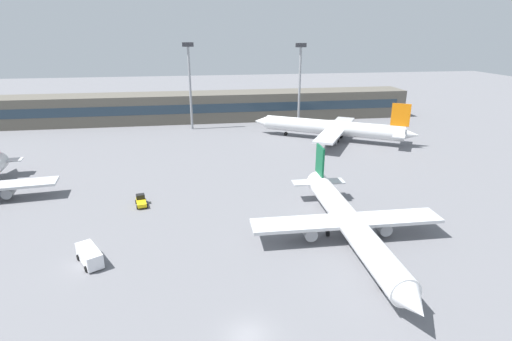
% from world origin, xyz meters
% --- Properties ---
extents(ground_plane, '(400.00, 400.00, 0.00)m').
position_xyz_m(ground_plane, '(0.00, 40.00, 0.00)').
color(ground_plane, slate).
extents(terminal_building, '(135.05, 12.13, 9.00)m').
position_xyz_m(terminal_building, '(0.00, 101.10, 4.50)').
color(terminal_building, '#5B564C').
rests_on(terminal_building, ground_plane).
extents(airplane_near, '(27.51, 39.56, 9.78)m').
position_xyz_m(airplane_near, '(16.65, 16.13, 2.98)').
color(airplane_near, white).
rests_on(airplane_near, ground_plane).
extents(airplane_far, '(39.98, 29.16, 11.09)m').
position_xyz_m(airplane_far, '(32.51, 70.25, 3.38)').
color(airplane_far, silver).
rests_on(airplane_far, ground_plane).
extents(baggage_tug_yellow, '(2.39, 3.83, 1.75)m').
position_xyz_m(baggage_tug_yellow, '(-13.80, 33.75, 0.80)').
color(baggage_tug_yellow, yellow).
rests_on(baggage_tug_yellow, ground_plane).
extents(service_van_white, '(4.27, 5.52, 2.08)m').
position_xyz_m(service_van_white, '(-18.30, 16.10, 1.11)').
color(service_van_white, white).
rests_on(service_van_white, ground_plane).
extents(floodlight_tower_west, '(3.20, 0.80, 24.78)m').
position_xyz_m(floodlight_tower_west, '(28.23, 88.42, 14.39)').
color(floodlight_tower_west, gray).
rests_on(floodlight_tower_west, ground_plane).
extents(floodlight_tower_east, '(3.20, 0.80, 25.10)m').
position_xyz_m(floodlight_tower_east, '(-4.66, 89.07, 14.56)').
color(floodlight_tower_east, gray).
rests_on(floodlight_tower_east, ground_plane).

